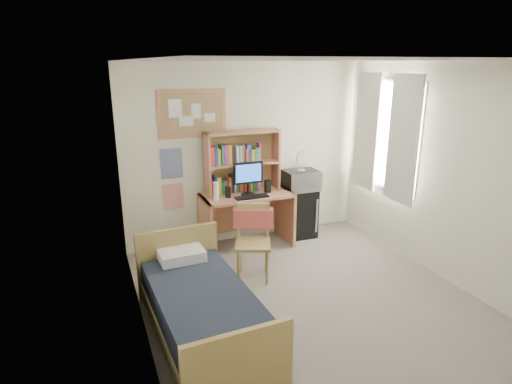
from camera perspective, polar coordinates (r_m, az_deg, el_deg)
name	(u,v)px	position (r m, az deg, el deg)	size (l,w,h in m)	color
floor	(313,305)	(4.97, 7.62, -14.66)	(3.60, 4.20, 0.02)	gray
ceiling	(324,60)	(4.24, 9.03, 16.98)	(3.60, 4.20, 0.02)	silver
wall_back	(246,154)	(6.28, -1.32, 5.12)	(3.60, 0.04, 2.60)	white
wall_front	(496,288)	(2.95, 29.37, -11.14)	(3.60, 0.04, 2.60)	white
wall_left	(138,215)	(3.89, -15.43, -2.93)	(0.04, 4.20, 2.60)	white
wall_right	(452,176)	(5.54, 24.66, 1.96)	(0.04, 4.20, 2.60)	white
window_unit	(385,135)	(6.31, 16.86, 7.23)	(0.10, 1.40, 1.70)	white
curtain_left	(403,140)	(5.99, 19.00, 6.56)	(0.04, 0.55, 1.70)	white
curtain_right	(366,131)	(6.60, 14.50, 7.82)	(0.04, 0.55, 1.70)	white
bulletin_board	(192,113)	(5.94, -8.48, 10.33)	(0.94, 0.03, 0.64)	#A08054
poster_wave	(172,164)	(5.99, -11.20, 3.74)	(0.30, 0.01, 0.42)	navy
poster_japan	(173,196)	(6.11, -10.95, -0.55)	(0.28, 0.01, 0.36)	red
desk	(247,220)	(6.18, -1.23, -3.77)	(1.28, 0.64, 0.80)	tan
desk_chair	(253,243)	(5.25, -0.40, -6.86)	(0.46, 0.46, 0.93)	tan
mini_fridge	(299,212)	(6.60, 5.80, -2.71)	(0.44, 0.44, 0.75)	black
bed	(203,314)	(4.34, -7.03, -15.81)	(0.89, 1.79, 0.49)	black
hutch	(243,162)	(6.08, -1.80, 4.08)	(1.07, 0.27, 0.87)	tan
monitor	(248,179)	(5.94, -1.06, 1.69)	(0.43, 0.03, 0.45)	black
keyboard	(252,197)	(5.87, -0.55, -0.66)	(0.47, 0.15, 0.02)	black
speaker_left	(228,192)	(5.88, -3.77, 0.00)	(0.06, 0.06, 0.16)	black
speaker_right	(268,186)	(6.09, 1.58, 0.74)	(0.08, 0.08, 0.18)	black
water_bottle	(216,191)	(5.78, -5.34, 0.12)	(0.07, 0.07, 0.25)	white
hoodie	(253,218)	(5.34, -0.38, -3.48)	(0.50, 0.15, 0.24)	#CD554E
microwave	(301,180)	(6.43, 6.02, 1.60)	(0.50, 0.38, 0.29)	#BBBBC0
desk_fan	(302,161)	(6.36, 6.09, 4.07)	(0.22, 0.22, 0.28)	white
pillow	(181,255)	(4.83, -9.91, -8.25)	(0.49, 0.34, 0.12)	white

